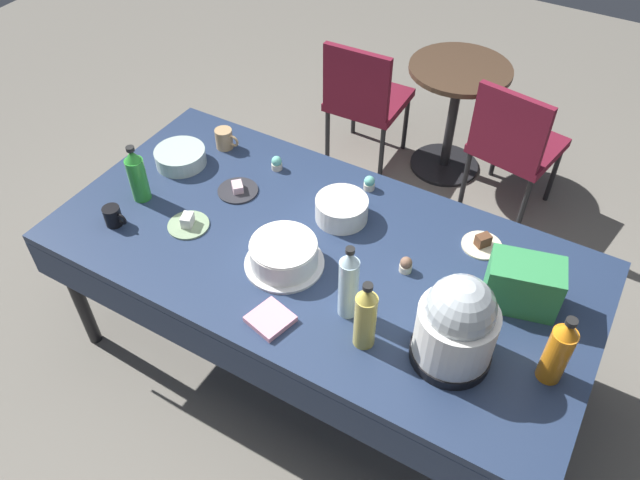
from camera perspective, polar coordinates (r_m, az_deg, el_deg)
The scene contains 23 objects.
ground at distance 3.10m, azimuth 0.00°, elevation -10.55°, with size 9.00×9.00×0.00m, color slate.
potluck_table at distance 2.56m, azimuth 0.00°, elevation -1.77°, with size 2.20×1.10×0.75m.
frosted_layer_cake at distance 2.43m, azimuth -3.31°, elevation -1.32°, with size 0.32×0.32×0.12m.
slow_cooker at distance 2.10m, azimuth 12.34°, elevation -7.57°, with size 0.28×0.28×0.37m.
glass_salad_bowl at distance 2.99m, azimuth -12.58°, elevation 7.39°, with size 0.23×0.23×0.07m, color #B2C6BC.
ceramic_snack_bowl at distance 2.62m, azimuth 1.98°, elevation 2.83°, with size 0.22×0.22×0.10m, color silver.
dessert_plate_cream at distance 2.60m, azimuth 14.55°, elevation -0.31°, with size 0.16×0.16×0.06m.
dessert_plate_sage at distance 2.66m, azimuth -11.91°, elevation 1.49°, with size 0.17×0.17×0.06m.
dessert_plate_charcoal at distance 2.80m, azimuth -7.49°, elevation 4.57°, with size 0.18×0.18×0.04m.
cupcake_berry at distance 2.44m, azimuth 7.82°, elevation -2.25°, with size 0.05×0.05×0.07m.
cupcake_mint at distance 2.78m, azimuth 4.45°, elevation 5.20°, with size 0.05×0.05×0.07m.
cupcake_rose at distance 2.89m, azimuth -3.96°, elevation 6.99°, with size 0.05×0.05×0.07m.
soda_bottle_lime_soda at distance 2.78m, azimuth -16.31°, elevation 5.69°, with size 0.08×0.08×0.27m.
soda_bottle_water at distance 2.19m, azimuth 2.62°, elevation -3.99°, with size 0.07×0.07×0.33m.
soda_bottle_orange_juice at distance 2.17m, azimuth 20.87°, elevation -9.43°, with size 0.08×0.08×0.30m.
soda_bottle_ginger_ale at distance 2.12m, azimuth 4.16°, elevation -6.96°, with size 0.08×0.08×0.30m.
coffee_mug_tan at distance 3.04m, azimuth -8.67°, elevation 9.10°, with size 0.12×0.08×0.10m.
coffee_mug_black at distance 2.73m, azimuth -18.29°, elevation 2.07°, with size 0.11×0.07×0.09m.
soda_carton at distance 2.37m, azimuth 18.01°, elevation -3.85°, with size 0.26×0.16×0.20m, color #338C4C.
paper_napkin_stack at distance 2.28m, azimuth -4.54°, elevation -7.18°, with size 0.14×0.14×0.02m, color pink.
maroon_chair_left at distance 3.91m, azimuth 4.05°, elevation 12.93°, with size 0.45×0.45×0.85m.
maroon_chair_right at distance 3.68m, azimuth 17.25°, elevation 8.54°, with size 0.51×0.51×0.85m.
round_cafe_table at distance 3.94m, azimuth 12.20°, elevation 12.34°, with size 0.60×0.60×0.72m.
Camera 1 is at (0.89, -1.52, 2.55)m, focal length 35.16 mm.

